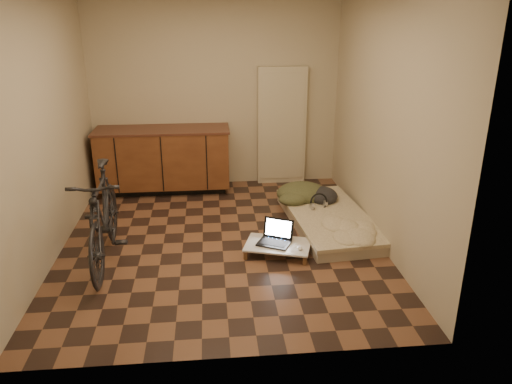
{
  "coord_description": "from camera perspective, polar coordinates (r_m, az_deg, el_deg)",
  "views": [
    {
      "loc": [
        -0.11,
        -5.1,
        2.51
      ],
      "look_at": [
        0.39,
        0.08,
        0.55
      ],
      "focal_mm": 35.0,
      "sensor_mm": 36.0,
      "label": 1
    }
  ],
  "objects": [
    {
      "name": "clothing_pile",
      "position": [
        6.46,
        5.88,
        0.51
      ],
      "size": [
        0.74,
        0.64,
        0.28
      ],
      "primitive_type": null,
      "rotation": [
        0.0,
        0.0,
        0.09
      ],
      "color": "#3E4226",
      "rests_on": "futon"
    },
    {
      "name": "laptop",
      "position": [
        5.38,
        2.25,
        -5.24
      ],
      "size": [
        0.43,
        0.42,
        0.23
      ],
      "rotation": [
        0.0,
        0.0,
        -0.47
      ],
      "color": "black",
      "rests_on": "lap_desk"
    },
    {
      "name": "lap_desk",
      "position": [
        5.36,
        2.52,
        -6.08
      ],
      "size": [
        0.78,
        0.62,
        0.11
      ],
      "rotation": [
        0.0,
        0.0,
        -0.3
      ],
      "color": "brown",
      "rests_on": "ground"
    },
    {
      "name": "headphones",
      "position": [
        6.18,
        7.19,
        -1.07
      ],
      "size": [
        0.29,
        0.28,
        0.17
      ],
      "primitive_type": null,
      "rotation": [
        0.0,
        0.0,
        0.21
      ],
      "color": "black",
      "rests_on": "futon"
    },
    {
      "name": "futon",
      "position": [
        6.09,
        8.32,
        -3.09
      ],
      "size": [
        1.04,
        1.89,
        0.16
      ],
      "rotation": [
        0.0,
        0.0,
        0.09
      ],
      "color": "#AC9F89",
      "rests_on": "ground"
    },
    {
      "name": "bicycle",
      "position": [
        5.25,
        -17.14,
        -2.15
      ],
      "size": [
        0.58,
        1.75,
        1.12
      ],
      "primitive_type": "imported",
      "rotation": [
        0.0,
        0.0,
        0.04
      ],
      "color": "black",
      "rests_on": "ground"
    },
    {
      "name": "room_shell",
      "position": [
        5.24,
        -4.24,
        7.26
      ],
      "size": [
        3.5,
        4.0,
        2.6
      ],
      "color": "brown",
      "rests_on": "ground"
    },
    {
      "name": "cabinets",
      "position": [
        7.13,
        -10.49,
        3.67
      ],
      "size": [
        1.84,
        0.62,
        0.91
      ],
      "color": "black",
      "rests_on": "ground"
    },
    {
      "name": "appliance_panel",
      "position": [
        7.31,
        2.96,
        7.52
      ],
      "size": [
        0.7,
        0.1,
        1.7
      ],
      "primitive_type": "cube",
      "color": "beige",
      "rests_on": "ground"
    },
    {
      "name": "mouse",
      "position": [
        5.26,
        5.0,
        -6.36
      ],
      "size": [
        0.06,
        0.1,
        0.03
      ],
      "primitive_type": "ellipsoid",
      "rotation": [
        0.0,
        0.0,
        -0.07
      ],
      "color": "white",
      "rests_on": "lap_desk"
    }
  ]
}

